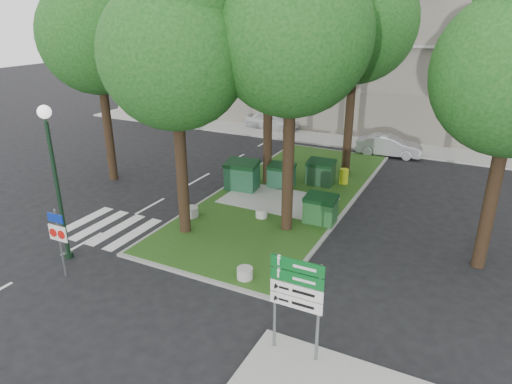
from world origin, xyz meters
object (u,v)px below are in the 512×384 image
Objects in this scene: traffic_sign_pole at (59,234)px; car_silver at (389,146)px; dumpster_d at (320,209)px; bollard_mid at (262,213)px; dumpster_c at (321,173)px; bollard_left at (191,212)px; street_lamp at (54,166)px; directional_sign at (297,292)px; car_white at (272,120)px; tree_median_near_right at (295,19)px; bollard_right at (245,273)px; litter_bin at (344,176)px; tree_median_mid at (271,40)px; tree_median_near_left at (177,40)px; dumpster_a at (242,175)px; tree_median_far at (360,9)px; dumpster_b at (281,176)px; tree_street_left at (98,24)px.

traffic_sign_pole is 19.83m from car_silver.
dumpster_d reaches higher than bollard_mid.
traffic_sign_pole is (-4.76, -11.81, 0.84)m from dumpster_c.
car_silver is at bearing 71.60° from dumpster_c.
street_lamp is (-2.09, -4.68, 3.11)m from bollard_left.
car_white is at bearing 115.93° from directional_sign.
dumpster_c is 2.35× the size of bollard_left.
tree_median_near_right is 18.30m from car_white.
tree_median_near_right is 8.69m from bollard_right.
car_white reaches higher than dumpster_d.
bollard_left is 6.00m from street_lamp.
litter_bin is (1.92, 5.49, 0.20)m from bollard_mid.
tree_median_near_right is 1.15× the size of tree_median_mid.
tree_median_near_left is 1.05× the size of tree_median_mid.
traffic_sign_pole is (-1.56, -9.48, 0.75)m from dumpster_a.
tree_median_near_right is 7.51m from tree_median_far.
car_white reaches higher than car_silver.
traffic_sign_pole is at bearing 154.84° from car_silver.
tree_median_near_right is 2.78× the size of car_white.
tree_median_near_left is 9.55m from directional_sign.
directional_sign is 0.70× the size of car_silver.
dumpster_d is (1.48, -4.25, -0.03)m from dumpster_c.
tree_median_near_right is 8.74m from bollard_left.
bollard_right is at bearing -66.99° from dumpster_a.
litter_bin is 0.28× the size of directional_sign.
tree_median_mid is (0.50, 6.50, -0.34)m from tree_median_near_left.
tree_median_far reaches higher than dumpster_b.
car_silver is (7.63, 17.67, -2.81)m from street_lamp.
tree_median_mid is 7.97m from bollard_mid.
tree_median_near_left is 10.29m from dumpster_c.
dumpster_c is 7.09m from car_silver.
dumpster_c is at bearing 59.96° from bollard_left.
traffic_sign_pole is at bearing 179.14° from directional_sign.
street_lamp is 19.45m from car_silver.
tree_street_left reaches higher than traffic_sign_pole.
tree_street_left is 2.84× the size of car_silver.
tree_median_far reaches higher than tree_street_left.
bollard_right is 0.13× the size of car_white.
tree_median_mid reaches higher than car_white.
tree_median_near_left is 10.24m from tree_median_far.
dumpster_d is at bearing 172.12° from car_silver.
dumpster_b reaches higher than litter_bin.
car_white reaches higher than bollard_left.
tree_street_left is 9.98m from bollard_left.
traffic_sign_pole is 0.90× the size of directional_sign.
bollard_mid is 0.19× the size of directional_sign.
directional_sign is (6.69, -9.56, 1.11)m from dumpster_a.
car_white is (-4.67, 10.44, -6.28)m from tree_median_mid.
bollard_right is at bearing 12.94° from street_lamp.
dumpster_d is at bearing -73.07° from dumpster_c.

